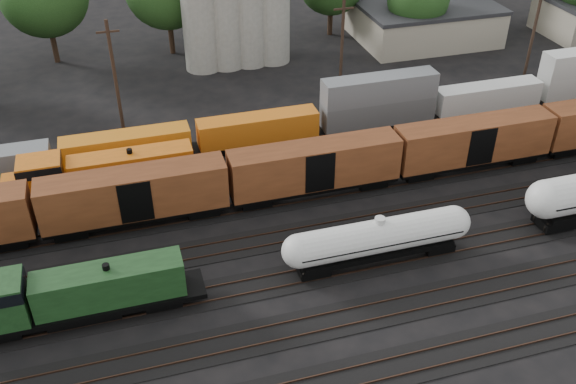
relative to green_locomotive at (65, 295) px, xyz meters
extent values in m
plane|color=black|center=(17.59, 5.00, -2.53)|extent=(600.00, 600.00, 0.00)
cube|color=black|center=(17.59, -10.00, -2.49)|extent=(180.00, 3.20, 0.08)
cube|color=#382319|center=(17.59, -10.72, -2.41)|extent=(180.00, 0.08, 0.16)
cube|color=#382319|center=(17.59, -9.28, -2.41)|extent=(180.00, 0.08, 0.16)
cube|color=black|center=(17.59, -5.00, -2.49)|extent=(180.00, 3.20, 0.08)
cube|color=#382319|center=(17.59, -5.72, -2.41)|extent=(180.00, 0.08, 0.16)
cube|color=#382319|center=(17.59, -4.28, -2.41)|extent=(180.00, 0.08, 0.16)
cube|color=black|center=(17.59, 0.00, -2.49)|extent=(180.00, 3.20, 0.08)
cube|color=#382319|center=(17.59, -0.72, -2.41)|extent=(180.00, 0.08, 0.16)
cube|color=#382319|center=(17.59, 0.72, -2.41)|extent=(180.00, 0.08, 0.16)
cube|color=black|center=(17.59, 5.00, -2.49)|extent=(180.00, 3.20, 0.08)
cube|color=#382319|center=(17.59, 4.28, -2.41)|extent=(180.00, 0.08, 0.16)
cube|color=#382319|center=(17.59, 5.72, -2.41)|extent=(180.00, 0.08, 0.16)
cube|color=black|center=(17.59, 10.00, -2.49)|extent=(180.00, 3.20, 0.08)
cube|color=#382319|center=(17.59, 9.28, -2.41)|extent=(180.00, 0.08, 0.16)
cube|color=#382319|center=(17.59, 10.72, -2.41)|extent=(180.00, 0.08, 0.16)
cube|color=black|center=(17.59, 15.00, -2.49)|extent=(180.00, 3.20, 0.08)
cube|color=#382319|center=(17.59, 14.28, -2.41)|extent=(180.00, 0.08, 0.16)
cube|color=#382319|center=(17.59, 15.72, -2.41)|extent=(180.00, 0.08, 0.16)
cube|color=black|center=(17.59, 20.00, -2.49)|extent=(180.00, 3.20, 0.08)
cube|color=#382319|center=(17.59, 19.28, -2.41)|extent=(180.00, 0.08, 0.16)
cube|color=#382319|center=(17.59, 20.72, -2.41)|extent=(180.00, 0.08, 0.16)
cube|color=black|center=(0.92, 0.00, -1.25)|extent=(16.75, 2.86, 0.39)
cube|color=black|center=(0.92, 0.00, -1.69)|extent=(4.93, 2.17, 0.79)
cube|color=#183918|center=(2.93, 0.00, 0.28)|extent=(10.05, 2.36, 2.66)
cylinder|color=black|center=(2.93, 0.00, 1.76)|extent=(0.49, 0.49, 0.49)
cube|color=black|center=(-4.44, 0.00, -1.89)|extent=(2.56, 1.97, 0.69)
cube|color=black|center=(6.28, 0.00, -1.89)|extent=(2.56, 1.97, 0.69)
cylinder|color=silver|center=(22.69, 0.00, 0.03)|extent=(12.57, 2.59, 2.59)
sphere|color=silver|center=(16.40, 0.00, 0.03)|extent=(2.59, 2.59, 2.59)
sphere|color=silver|center=(28.97, 0.00, 0.03)|extent=(2.59, 2.59, 2.59)
cylinder|color=silver|center=(22.69, 0.00, 1.51)|extent=(0.80, 0.80, 0.45)
cube|color=black|center=(22.69, 0.00, 0.03)|extent=(12.86, 2.71, 0.07)
cube|color=black|center=(22.69, 0.00, -1.40)|extent=(12.14, 1.96, 0.45)
cube|color=black|center=(17.54, 0.00, -1.93)|extent=(2.32, 1.79, 0.63)
cube|color=black|center=(27.83, 0.00, -1.93)|extent=(2.32, 1.79, 0.63)
sphere|color=silver|center=(37.14, 0.00, 0.59)|extent=(3.19, 3.19, 3.19)
cube|color=black|center=(38.55, 0.00, -1.84)|extent=(2.86, 2.20, 0.77)
cube|color=black|center=(3.60, 15.00, -1.25)|extent=(17.75, 2.86, 0.39)
cube|color=black|center=(3.60, 15.00, -1.69)|extent=(4.93, 2.17, 0.79)
cube|color=#C75E11|center=(5.73, 15.00, 0.28)|extent=(10.65, 2.37, 2.66)
cube|color=#C75E11|center=(-1.72, 15.00, 0.58)|extent=(3.55, 2.86, 3.25)
cube|color=black|center=(-1.72, 15.00, 1.61)|extent=(3.65, 2.96, 0.89)
cube|color=#C75E11|center=(-4.21, 15.00, -0.16)|extent=(1.58, 2.37, 1.78)
cylinder|color=black|center=(5.73, 15.00, 1.76)|extent=(0.49, 0.49, 0.49)
cube|color=black|center=(-2.08, 15.00, -1.89)|extent=(2.56, 1.97, 0.69)
cube|color=black|center=(9.28, 15.00, -1.89)|extent=(2.56, 1.97, 0.69)
cube|color=black|center=(5.55, 10.00, -1.33)|extent=(15.00, 2.60, 0.40)
cube|color=#603017|center=(5.55, 10.00, 0.77)|extent=(15.00, 2.90, 3.80)
cube|color=black|center=(20.95, 10.00, -1.33)|extent=(15.00, 2.60, 0.40)
cube|color=#603017|center=(20.95, 10.00, 0.77)|extent=(15.00, 2.90, 3.80)
cube|color=black|center=(36.35, 10.00, -1.33)|extent=(15.00, 2.60, 0.40)
cube|color=#603017|center=(36.35, 10.00, 0.77)|extent=(15.00, 2.90, 3.80)
cube|color=black|center=(17.59, 20.00, -2.03)|extent=(160.00, 2.60, 0.60)
cube|color=orange|center=(5.58, 20.00, -0.43)|extent=(12.00, 2.40, 2.60)
cube|color=orange|center=(18.38, 20.00, -0.43)|extent=(12.00, 2.40, 2.60)
cube|color=#55585A|center=(31.18, 20.00, -0.43)|extent=(12.00, 2.40, 2.60)
cube|color=slate|center=(31.18, 20.00, 2.17)|extent=(12.00, 2.40, 2.60)
cube|color=silver|center=(43.98, 20.00, -0.43)|extent=(12.00, 2.40, 2.60)
cube|color=#9E937F|center=(47.59, 43.00, -0.23)|extent=(18.00, 14.00, 4.60)
cube|color=#232326|center=(47.59, 43.00, 2.32)|extent=(18.36, 14.28, 0.50)
cylinder|color=black|center=(-1.13, 48.46, -0.57)|extent=(0.70, 0.70, 3.93)
cylinder|color=black|center=(13.55, 47.24, -0.60)|extent=(0.70, 0.70, 3.86)
cylinder|color=black|center=(25.02, 45.78, -0.98)|extent=(0.70, 0.70, 3.10)
cylinder|color=black|center=(35.83, 47.88, -0.87)|extent=(0.70, 0.70, 3.33)
cylinder|color=black|center=(45.14, 40.36, -1.04)|extent=(0.70, 0.70, 2.99)
cylinder|color=black|center=(59.92, 48.93, -0.68)|extent=(0.70, 0.70, 3.71)
cylinder|color=black|center=(5.59, 27.00, 3.47)|extent=(0.36, 0.36, 12.00)
cube|color=black|center=(5.59, 27.00, 8.27)|extent=(2.20, 0.18, 0.18)
cylinder|color=black|center=(29.59, 27.00, 3.47)|extent=(0.36, 0.36, 12.00)
cube|color=black|center=(29.59, 27.00, 8.27)|extent=(2.20, 0.18, 0.18)
cylinder|color=black|center=(53.59, 27.00, 3.47)|extent=(0.36, 0.36, 12.00)
camera|label=1|loc=(5.38, -34.62, 29.82)|focal=40.00mm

